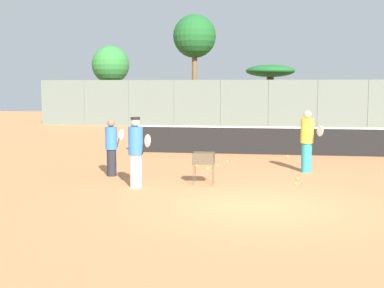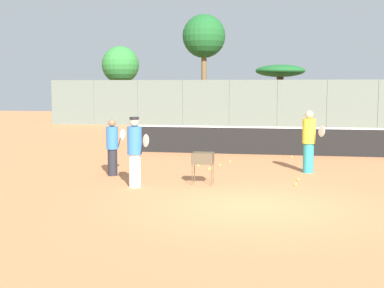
{
  "view_description": "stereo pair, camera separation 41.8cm",
  "coord_description": "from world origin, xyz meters",
  "px_view_note": "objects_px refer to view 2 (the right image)",
  "views": [
    {
      "loc": [
        0.35,
        -11.52,
        2.61
      ],
      "look_at": [
        -1.9,
        3.08,
        1.0
      ],
      "focal_mm": 50.0,
      "sensor_mm": 36.0,
      "label": 1
    },
    {
      "loc": [
        0.77,
        -11.45,
        2.61
      ],
      "look_at": [
        -1.9,
        3.08,
        1.0
      ],
      "focal_mm": 50.0,
      "sensor_mm": 36.0,
      "label": 2
    }
  ],
  "objects_px": {
    "player_red_cap": "(135,151)",
    "parked_car": "(315,113)",
    "ball_cart": "(203,161)",
    "player_white_outfit": "(113,147)",
    "player_yellow_shirt": "(309,141)",
    "tennis_net": "(269,140)"
  },
  "relations": [
    {
      "from": "tennis_net",
      "to": "player_red_cap",
      "type": "distance_m",
      "value": 7.87
    },
    {
      "from": "player_white_outfit",
      "to": "player_yellow_shirt",
      "type": "bearing_deg",
      "value": -57.11
    },
    {
      "from": "player_red_cap",
      "to": "parked_car",
      "type": "height_order",
      "value": "player_red_cap"
    },
    {
      "from": "player_red_cap",
      "to": "parked_car",
      "type": "distance_m",
      "value": 26.26
    },
    {
      "from": "ball_cart",
      "to": "parked_car",
      "type": "bearing_deg",
      "value": 80.89
    },
    {
      "from": "player_white_outfit",
      "to": "player_yellow_shirt",
      "type": "distance_m",
      "value": 5.85
    },
    {
      "from": "player_yellow_shirt",
      "to": "parked_car",
      "type": "xyz_separation_m",
      "value": [
        1.17,
        22.47,
        -0.3
      ]
    },
    {
      "from": "ball_cart",
      "to": "parked_car",
      "type": "xyz_separation_m",
      "value": [
        3.99,
        24.92,
        0.03
      ]
    },
    {
      "from": "player_yellow_shirt",
      "to": "ball_cart",
      "type": "relative_size",
      "value": 2.2
    },
    {
      "from": "player_red_cap",
      "to": "player_yellow_shirt",
      "type": "relative_size",
      "value": 0.97
    },
    {
      "from": "player_yellow_shirt",
      "to": "ball_cart",
      "type": "distance_m",
      "value": 3.76
    },
    {
      "from": "tennis_net",
      "to": "parked_car",
      "type": "relative_size",
      "value": 2.49
    },
    {
      "from": "player_white_outfit",
      "to": "ball_cart",
      "type": "distance_m",
      "value": 2.96
    },
    {
      "from": "player_red_cap",
      "to": "ball_cart",
      "type": "distance_m",
      "value": 1.84
    },
    {
      "from": "player_red_cap",
      "to": "parked_car",
      "type": "xyz_separation_m",
      "value": [
        5.66,
        25.64,
        -0.28
      ]
    },
    {
      "from": "tennis_net",
      "to": "player_yellow_shirt",
      "type": "relative_size",
      "value": 5.59
    },
    {
      "from": "ball_cart",
      "to": "parked_car",
      "type": "distance_m",
      "value": 25.24
    },
    {
      "from": "player_white_outfit",
      "to": "player_red_cap",
      "type": "height_order",
      "value": "player_red_cap"
    },
    {
      "from": "player_yellow_shirt",
      "to": "parked_car",
      "type": "distance_m",
      "value": 22.5
    },
    {
      "from": "player_red_cap",
      "to": "parked_car",
      "type": "bearing_deg",
      "value": 120.54
    },
    {
      "from": "player_yellow_shirt",
      "to": "parked_car",
      "type": "relative_size",
      "value": 0.45
    },
    {
      "from": "player_white_outfit",
      "to": "ball_cart",
      "type": "height_order",
      "value": "player_white_outfit"
    }
  ]
}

